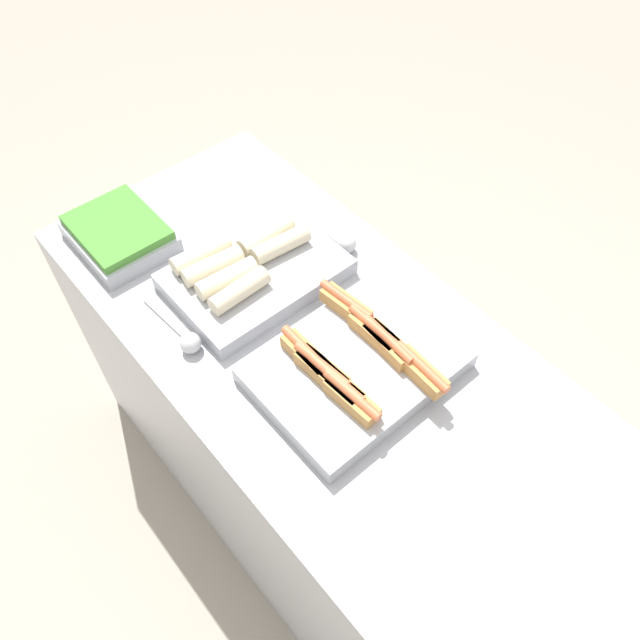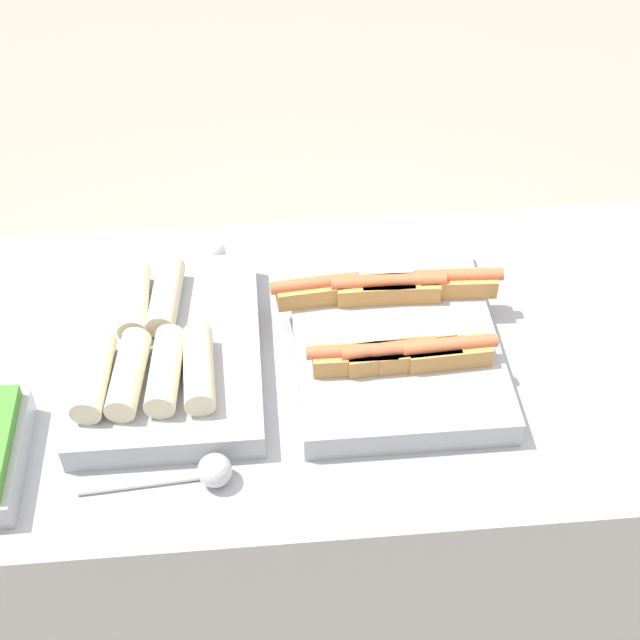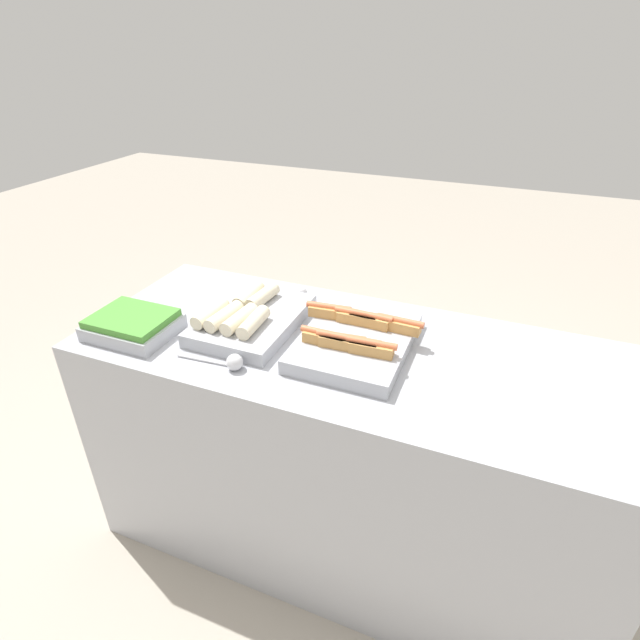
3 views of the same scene
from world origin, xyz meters
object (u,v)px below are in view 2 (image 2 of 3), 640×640
object	(u,v)px
serving_spoon_far	(206,255)
serving_spoon_near	(207,472)
tray_wraps	(164,351)
tray_hotdogs	(393,334)

from	to	relation	value
serving_spoon_far	serving_spoon_near	bearing A→B (deg)	-89.68
tray_wraps	serving_spoon_far	xyz separation A→B (m)	(0.07, 0.26, -0.01)
tray_wraps	serving_spoon_near	size ratio (longest dim) A/B	1.88
tray_hotdogs	serving_spoon_far	world-z (taller)	tray_hotdogs
serving_spoon_near	serving_spoon_far	world-z (taller)	same
serving_spoon_near	serving_spoon_far	xyz separation A→B (m)	(-0.00, 0.51, 0.00)
tray_hotdogs	serving_spoon_far	distance (m)	0.41
tray_hotdogs	tray_wraps	size ratio (longest dim) A/B	1.05
tray_wraps	serving_spoon_far	bearing A→B (deg)	75.31
serving_spoon_near	serving_spoon_far	distance (m)	0.51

